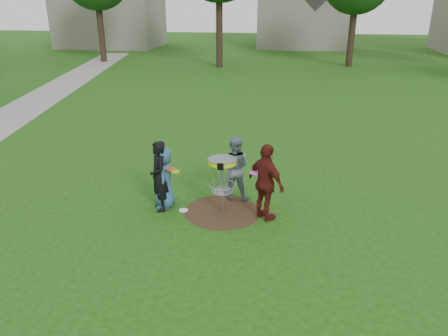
# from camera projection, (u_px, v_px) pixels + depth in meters

# --- Properties ---
(ground) EXTENTS (100.00, 100.00, 0.00)m
(ground) POSITION_uv_depth(u_px,v_px,m) (222.00, 212.00, 10.36)
(ground) COLOR #19470F
(ground) RESTS_ON ground
(dirt_patch) EXTENTS (1.80, 1.80, 0.01)m
(dirt_patch) POSITION_uv_depth(u_px,v_px,m) (222.00, 212.00, 10.36)
(dirt_patch) COLOR #47331E
(dirt_patch) RESTS_ON ground
(concrete_path) EXTENTS (7.75, 39.92, 0.02)m
(concrete_path) POSITION_uv_depth(u_px,v_px,m) (17.00, 113.00, 18.88)
(concrete_path) COLOR #9E9E99
(concrete_path) RESTS_ON ground
(player_blue) EXTENTS (0.60, 0.81, 1.51)m
(player_blue) POSITION_uv_depth(u_px,v_px,m) (164.00, 177.00, 10.37)
(player_blue) COLOR #2E587F
(player_blue) RESTS_ON ground
(player_black) EXTENTS (0.65, 0.74, 1.70)m
(player_black) POSITION_uv_depth(u_px,v_px,m) (159.00, 176.00, 10.17)
(player_black) COLOR black
(player_black) RESTS_ON ground
(player_grey) EXTENTS (0.83, 0.67, 1.64)m
(player_grey) POSITION_uv_depth(u_px,v_px,m) (234.00, 168.00, 10.76)
(player_grey) COLOR slate
(player_grey) RESTS_ON ground
(player_maroon) EXTENTS (1.06, 1.05, 1.80)m
(player_maroon) POSITION_uv_depth(u_px,v_px,m) (266.00, 183.00, 9.71)
(player_maroon) COLOR #541713
(player_maroon) RESTS_ON ground
(disc_on_grass) EXTENTS (0.22, 0.22, 0.02)m
(disc_on_grass) POSITION_uv_depth(u_px,v_px,m) (184.00, 210.00, 10.40)
(disc_on_grass) COLOR white
(disc_on_grass) RESTS_ON ground
(disc_golf_basket) EXTENTS (0.66, 0.67, 1.38)m
(disc_golf_basket) POSITION_uv_depth(u_px,v_px,m) (222.00, 172.00, 9.98)
(disc_golf_basket) COLOR #9EA0A5
(disc_golf_basket) RESTS_ON ground
(held_discs) EXTENTS (2.17, 0.90, 0.20)m
(held_discs) POSITION_uv_depth(u_px,v_px,m) (207.00, 169.00, 10.12)
(held_discs) COLOR #A8E319
(held_discs) RESTS_ON ground
(house_row) EXTENTS (44.50, 10.65, 11.62)m
(house_row) POSITION_uv_depth(u_px,v_px,m) (324.00, 1.00, 38.69)
(house_row) COLOR gray
(house_row) RESTS_ON ground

